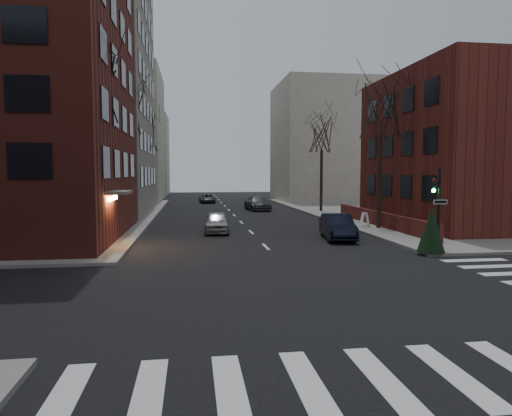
{
  "coord_description": "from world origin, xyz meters",
  "views": [
    {
      "loc": [
        -3.85,
        -11.53,
        3.91
      ],
      "look_at": [
        -0.42,
        12.76,
        2.0
      ],
      "focal_mm": 32.0,
      "sensor_mm": 36.0,
      "label": 1
    }
  ],
  "objects": [
    {
      "name": "ground",
      "position": [
        0.0,
        0.0,
        0.0
      ],
      "size": [
        160.0,
        160.0,
        0.0
      ],
      "primitive_type": "plane",
      "color": "black",
      "rests_on": "ground"
    },
    {
      "name": "building_left_tan",
      "position": [
        -17.0,
        34.0,
        14.0
      ],
      "size": [
        18.0,
        18.0,
        28.0
      ],
      "primitive_type": "cube",
      "color": "gray",
      "rests_on": "ground"
    },
    {
      "name": "building_right_brick",
      "position": [
        16.5,
        19.0,
        5.5
      ],
      "size": [
        12.0,
        14.0,
        11.0
      ],
      "primitive_type": "cube",
      "color": "maroon",
      "rests_on": "ground"
    },
    {
      "name": "low_wall_right",
      "position": [
        9.3,
        19.0,
        0.65
      ],
      "size": [
        0.35,
        16.0,
        1.0
      ],
      "primitive_type": "cube",
      "color": "maroon",
      "rests_on": "sidewalk_far_right"
    },
    {
      "name": "building_distant_la",
      "position": [
        -15.0,
        55.0,
        9.0
      ],
      "size": [
        14.0,
        16.0,
        18.0
      ],
      "primitive_type": "cube",
      "color": "beige",
      "rests_on": "ground"
    },
    {
      "name": "building_distant_ra",
      "position": [
        15.0,
        50.0,
        8.0
      ],
      "size": [
        14.0,
        14.0,
        16.0
      ],
      "primitive_type": "cube",
      "color": "beige",
      "rests_on": "ground"
    },
    {
      "name": "building_distant_lb",
      "position": [
        -13.0,
        72.0,
        7.0
      ],
      "size": [
        10.0,
        12.0,
        14.0
      ],
      "primitive_type": "cube",
      "color": "beige",
      "rests_on": "ground"
    },
    {
      "name": "traffic_signal",
      "position": [
        7.94,
        8.99,
        1.91
      ],
      "size": [
        0.76,
        0.44,
        4.0
      ],
      "color": "black",
      "rests_on": "sidewalk_far_right"
    },
    {
      "name": "tree_left_a",
      "position": [
        -8.8,
        14.0,
        8.47
      ],
      "size": [
        4.18,
        4.18,
        10.26
      ],
      "color": "#2D231C",
      "rests_on": "sidewalk_far_left"
    },
    {
      "name": "tree_left_b",
      "position": [
        -8.8,
        26.0,
        8.91
      ],
      "size": [
        4.4,
        4.4,
        10.8
      ],
      "color": "#2D231C",
      "rests_on": "sidewalk_far_left"
    },
    {
      "name": "tree_left_c",
      "position": [
        -8.8,
        40.0,
        8.03
      ],
      "size": [
        3.96,
        3.96,
        9.72
      ],
      "color": "#2D231C",
      "rests_on": "sidewalk_far_left"
    },
    {
      "name": "tree_right_a",
      "position": [
        8.8,
        18.0,
        8.03
      ],
      "size": [
        3.96,
        3.96,
        9.72
      ],
      "color": "#2D231C",
      "rests_on": "sidewalk_far_right"
    },
    {
      "name": "tree_right_b",
      "position": [
        8.8,
        32.0,
        7.59
      ],
      "size": [
        3.74,
        3.74,
        9.18
      ],
      "color": "#2D231C",
      "rests_on": "sidewalk_far_right"
    },
    {
      "name": "streetlamp_near",
      "position": [
        -8.2,
        22.0,
        4.24
      ],
      "size": [
        0.36,
        0.36,
        6.28
      ],
      "color": "black",
      "rests_on": "sidewalk_far_left"
    },
    {
      "name": "streetlamp_far",
      "position": [
        -8.2,
        42.0,
        4.24
      ],
      "size": [
        0.36,
        0.36,
        6.28
      ],
      "color": "black",
      "rests_on": "sidewalk_far_left"
    },
    {
      "name": "parked_sedan",
      "position": [
        4.6,
        14.08,
        0.74
      ],
      "size": [
        2.18,
        4.68,
        1.49
      ],
      "primitive_type": "imported",
      "rotation": [
        0.0,
        0.0,
        -0.14
      ],
      "color": "black",
      "rests_on": "ground"
    },
    {
      "name": "car_lane_silver",
      "position": [
        -2.26,
        18.08,
        0.68
      ],
      "size": [
        1.82,
        4.08,
        1.36
      ],
      "primitive_type": "imported",
      "rotation": [
        0.0,
        0.0,
        -0.05
      ],
      "color": "#A4A4A9",
      "rests_on": "ground"
    },
    {
      "name": "car_lane_gray",
      "position": [
        2.92,
        35.26,
        0.73
      ],
      "size": [
        2.57,
        5.21,
        1.46
      ],
      "primitive_type": "imported",
      "rotation": [
        0.0,
        0.0,
        0.11
      ],
      "color": "#434348",
      "rests_on": "ground"
    },
    {
      "name": "car_lane_far",
      "position": [
        -1.86,
        47.56,
        0.58
      ],
      "size": [
        2.07,
        4.22,
        1.15
      ],
      "primitive_type": "imported",
      "rotation": [
        0.0,
        0.0,
        0.04
      ],
      "color": "#3E3D42",
      "rests_on": "ground"
    },
    {
      "name": "sandwich_board",
      "position": [
        8.12,
        18.78,
        0.65
      ],
      "size": [
        0.5,
        0.67,
        1.01
      ],
      "primitive_type": "cube",
      "rotation": [
        0.0,
        0.0,
        -0.09
      ],
      "color": "white",
      "rests_on": "sidewalk_far_right"
    },
    {
      "name": "evergreen_shrub",
      "position": [
        7.37,
        8.5,
        1.22
      ],
      "size": [
        1.66,
        1.66,
        2.14
      ],
      "primitive_type": "cone",
      "rotation": [
        0.0,
        0.0,
        0.37
      ],
      "color": "black",
      "rests_on": "sidewalk_far_right"
    }
  ]
}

